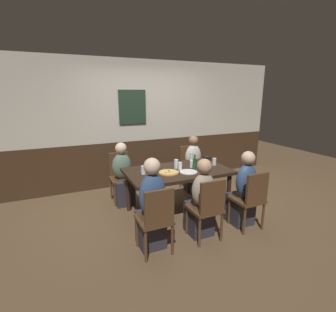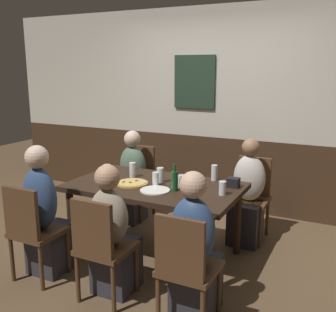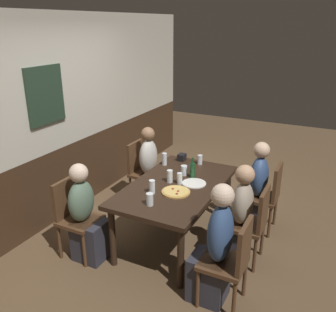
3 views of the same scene
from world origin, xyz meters
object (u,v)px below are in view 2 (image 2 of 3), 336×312
at_px(pizza, 132,183).
at_px(person_left_far, 131,183).
at_px(person_right_near, 195,256).
at_px(pint_glass_stout, 133,171).
at_px(beer_glass_half, 107,171).
at_px(chair_right_far, 251,193).
at_px(pint_glass_amber, 222,189).
at_px(condiment_caddy, 233,183).
at_px(pint_glass_pale, 182,182).
at_px(tumbler_water, 214,174).
at_px(person_right_far, 247,199).
at_px(highball_clear, 160,176).
at_px(chair_left_far, 138,177).
at_px(person_left_near, 45,220).
at_px(beer_bottle_green, 175,180).
at_px(chair_mid_near, 101,244).
at_px(plate_white_large, 155,190).
at_px(chair_right_near, 186,264).
at_px(chair_left_near, 32,228).
at_px(dining_table, 155,192).
at_px(beer_glass_tall, 156,180).
at_px(person_mid_near, 113,239).

bearing_deg(pizza, person_left_far, 122.49).
distance_m(person_right_near, pizza, 1.15).
bearing_deg(pint_glass_stout, beer_glass_half, -155.83).
height_order(chair_right_far, pint_glass_amber, chair_right_far).
distance_m(pint_glass_amber, condiment_caddy, 0.27).
bearing_deg(pint_glass_stout, person_left_far, 123.34).
height_order(pint_glass_pale, tumbler_water, tumbler_water).
bearing_deg(person_right_far, beer_glass_half, -151.32).
xyz_separation_m(highball_clear, condiment_caddy, (0.69, 0.17, -0.02)).
distance_m(chair_left_far, pint_glass_pale, 1.35).
relative_size(chair_right_far, pint_glass_stout, 5.77).
bearing_deg(person_left_near, chair_right_far, 48.33).
relative_size(person_right_near, pizza, 3.68).
bearing_deg(beer_bottle_green, chair_right_far, 64.55).
bearing_deg(chair_mid_near, plate_white_large, 82.18).
relative_size(chair_right_near, pizza, 2.83).
xyz_separation_m(chair_right_near, chair_left_near, (-1.44, 0.00, 0.00)).
height_order(chair_right_far, person_right_far, person_right_far).
bearing_deg(dining_table, beer_bottle_green, -19.52).
relative_size(chair_left_far, beer_bottle_green, 3.50).
distance_m(beer_glass_tall, pint_glass_pale, 0.26).
height_order(person_left_near, pint_glass_stout, person_left_near).
distance_m(chair_mid_near, plate_white_large, 0.76).
bearing_deg(beer_glass_tall, chair_mid_near, -91.66).
bearing_deg(chair_mid_near, pizza, 104.05).
xyz_separation_m(chair_mid_near, highball_clear, (0.01, 0.98, 0.31)).
relative_size(person_mid_near, pint_glass_stout, 7.29).
relative_size(person_mid_near, beer_glass_half, 8.63).
bearing_deg(chair_mid_near, person_right_near, 12.67).
relative_size(person_mid_near, plate_white_large, 4.05).
distance_m(person_left_far, pizza, 1.01).
relative_size(person_right_near, pint_glass_stout, 7.50).
distance_m(chair_left_near, pint_glass_pale, 1.39).
bearing_deg(condiment_caddy, person_left_near, -145.40).
xyz_separation_m(person_mid_near, pint_glass_stout, (-0.33, 0.86, 0.34)).
distance_m(person_left_near, beer_bottle_green, 1.21).
xyz_separation_m(plate_white_large, condiment_caddy, (0.61, 0.43, 0.04)).
bearing_deg(beer_bottle_green, condiment_caddy, 37.36).
bearing_deg(beer_bottle_green, person_mid_near, -111.79).
bearing_deg(chair_mid_near, beer_glass_half, 121.95).
xyz_separation_m(person_right_near, pizza, (-0.92, 0.64, 0.27)).
relative_size(person_left_far, person_right_near, 0.97).
height_order(beer_bottle_green, plate_white_large, beer_bottle_green).
relative_size(person_right_far, pizza, 3.62).
relative_size(beer_glass_half, pint_glass_stout, 0.84).
bearing_deg(person_left_far, plate_white_large, -47.88).
relative_size(chair_left_near, pint_glass_stout, 5.77).
distance_m(person_left_near, pizza, 0.86).
height_order(chair_left_far, plate_white_large, chair_left_far).
relative_size(chair_right_near, beer_bottle_green, 3.50).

